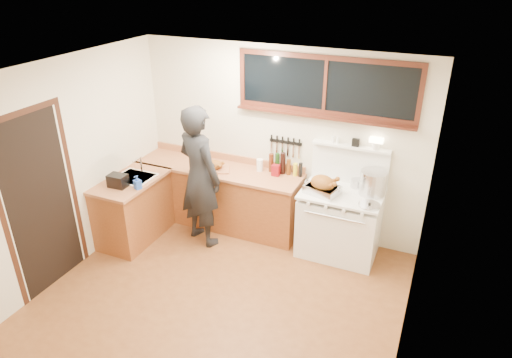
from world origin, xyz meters
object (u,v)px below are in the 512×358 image
at_px(vintage_stove, 340,222).
at_px(roast_turkey, 323,186).
at_px(man, 200,177).
at_px(cutting_board, 215,166).

relative_size(vintage_stove, roast_turkey, 3.37).
bearing_deg(vintage_stove, man, -165.74).
height_order(cutting_board, roast_turkey, roast_turkey).
bearing_deg(man, cutting_board, 88.67).
bearing_deg(man, roast_turkey, 11.94).
xyz_separation_m(vintage_stove, cutting_board, (-1.80, -0.05, 0.49)).
bearing_deg(cutting_board, man, -91.33).
bearing_deg(vintage_stove, roast_turkey, -151.22).
bearing_deg(vintage_stove, cutting_board, -178.43).
xyz_separation_m(vintage_stove, man, (-1.81, -0.46, 0.51)).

